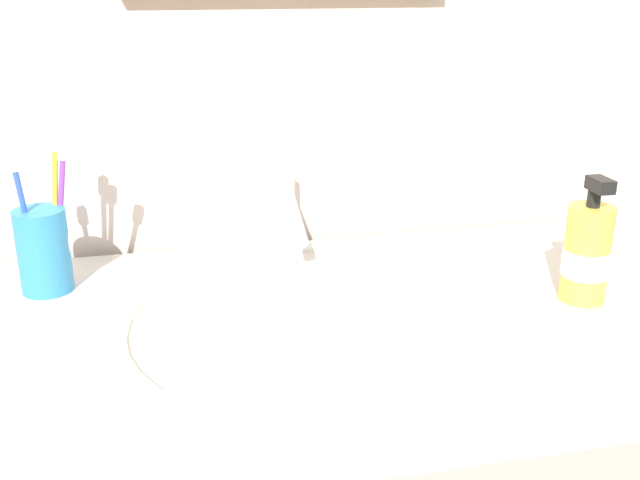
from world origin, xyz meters
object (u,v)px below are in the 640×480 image
(toothbrush_purple, at_px, (61,204))
(toothbrush_blue, at_px, (25,213))
(toothbrush_cup, at_px, (44,251))
(toothbrush_white, at_px, (74,211))
(toothbrush_yellow, at_px, (55,199))
(faucet, at_px, (289,210))
(soap_dispenser, at_px, (585,253))

(toothbrush_purple, height_order, toothbrush_blue, toothbrush_purple)
(toothbrush_cup, xyz_separation_m, toothbrush_white, (0.04, -0.00, 0.05))
(toothbrush_yellow, bearing_deg, faucet, 10.16)
(toothbrush_blue, height_order, soap_dispenser, toothbrush_blue)
(toothbrush_cup, relative_size, soap_dispenser, 0.68)
(toothbrush_white, bearing_deg, toothbrush_purple, 129.58)
(faucet, distance_m, toothbrush_blue, 0.36)
(toothbrush_blue, height_order, toothbrush_yellow, toothbrush_yellow)
(faucet, height_order, toothbrush_yellow, toothbrush_yellow)
(toothbrush_yellow, bearing_deg, toothbrush_white, -46.28)
(faucet, bearing_deg, toothbrush_yellow, -169.84)
(toothbrush_blue, relative_size, soap_dispenser, 1.13)
(faucet, xyz_separation_m, toothbrush_purple, (-0.30, -0.06, 0.05))
(toothbrush_purple, bearing_deg, toothbrush_white, -50.42)
(toothbrush_yellow, bearing_deg, toothbrush_purple, -31.01)
(toothbrush_purple, relative_size, toothbrush_yellow, 0.94)
(toothbrush_white, bearing_deg, toothbrush_cup, 173.89)
(toothbrush_white, distance_m, toothbrush_yellow, 0.04)
(faucet, distance_m, toothbrush_yellow, 0.32)
(toothbrush_cup, bearing_deg, soap_dispenser, -14.47)
(toothbrush_cup, bearing_deg, faucet, 12.92)
(faucet, xyz_separation_m, toothbrush_blue, (-0.34, -0.08, 0.05))
(faucet, bearing_deg, toothbrush_white, -164.39)
(toothbrush_white, height_order, soap_dispenser, toothbrush_white)
(toothbrush_blue, bearing_deg, toothbrush_purple, 29.21)
(soap_dispenser, bearing_deg, toothbrush_cup, 165.53)
(toothbrush_cup, height_order, toothbrush_yellow, toothbrush_yellow)
(toothbrush_purple, relative_size, soap_dispenser, 1.16)
(toothbrush_white, bearing_deg, faucet, 15.61)
(toothbrush_white, xyz_separation_m, toothbrush_blue, (-0.06, -0.00, 0.00))
(toothbrush_purple, bearing_deg, toothbrush_cup, -147.62)
(toothbrush_purple, bearing_deg, faucet, 11.06)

